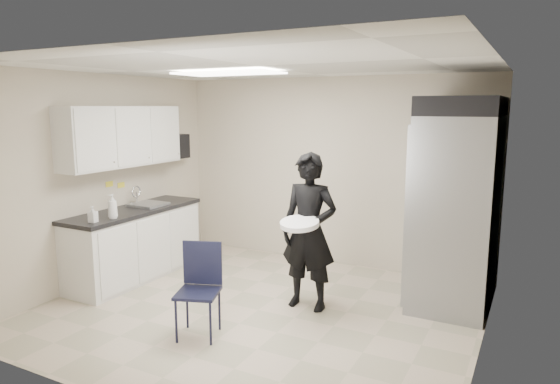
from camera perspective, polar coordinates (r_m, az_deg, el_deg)
The scene contains 21 objects.
floor at distance 5.61m, azimuth -2.49°, elevation -13.32°, with size 4.50×4.50×0.00m, color #B5A48E.
ceiling at distance 5.18m, azimuth -2.71°, elevation 14.21°, with size 4.50×4.50×0.00m, color white.
back_wall at distance 7.02m, azimuth 5.64°, elevation 2.35°, with size 4.50×4.50×0.00m, color #BCAF9B.
left_wall at distance 6.65m, azimuth -19.62°, elevation 1.42°, with size 4.00×4.00×0.00m, color #BCAF9B.
right_wall at distance 4.56m, azimuth 22.68°, elevation -2.35°, with size 4.00×4.00×0.00m, color #BCAF9B.
ceiling_panel at distance 5.83m, azimuth -5.91°, elevation 13.37°, with size 1.20×0.60×0.02m, color white.
lower_counter at distance 6.75m, azimuth -16.20°, elevation -5.84°, with size 0.60×1.90×0.86m, color silver.
countertop at distance 6.64m, azimuth -16.39°, elevation -2.05°, with size 0.64×1.95×0.05m, color black.
sink at distance 6.81m, azimuth -14.81°, elevation -1.82°, with size 0.42×0.40×0.14m, color gray.
faucet at distance 6.92m, azimuth -16.09°, elevation -0.44°, with size 0.02×0.02×0.24m, color silver.
upper_cabinets at distance 6.61m, azimuth -17.57°, elevation 6.07°, with size 0.35×1.80×0.75m, color silver.
towel_dispenser at distance 7.52m, azimuth -11.62°, elevation 5.14°, with size 0.22×0.30×0.35m, color black.
notice_sticker_left at distance 6.72m, azimuth -18.92°, elevation 0.86°, with size 0.00×0.12×0.07m, color yellow.
notice_sticker_right at distance 6.86m, azimuth -17.70°, elevation 0.76°, with size 0.00×0.12×0.07m, color yellow.
commercial_fridge at distance 5.90m, azimuth 19.58°, elevation -2.04°, with size 0.80×1.35×2.10m, color gray.
fridge_compressor at distance 5.79m, azimuth 20.23°, elevation 9.19°, with size 0.80×1.35×0.20m, color black.
folding_chair at distance 4.92m, azimuth -9.38°, elevation -11.33°, with size 0.39×0.39×0.87m, color black.
man_tuxedo at distance 5.43m, azimuth 3.33°, elevation -4.54°, with size 0.63×0.42×1.72m, color black.
bucket_lid at distance 5.17m, azimuth 2.25°, elevation -3.62°, with size 0.41×0.41×0.05m, color white.
soap_bottle_a at distance 6.10m, azimuth -18.60°, elevation -1.56°, with size 0.11×0.11×0.29m, color silver.
soap_bottle_b at distance 5.99m, azimuth -20.61°, elevation -2.40°, with size 0.08×0.08×0.18m, color silver.
Camera 1 is at (2.60, -4.46, 2.19)m, focal length 32.00 mm.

